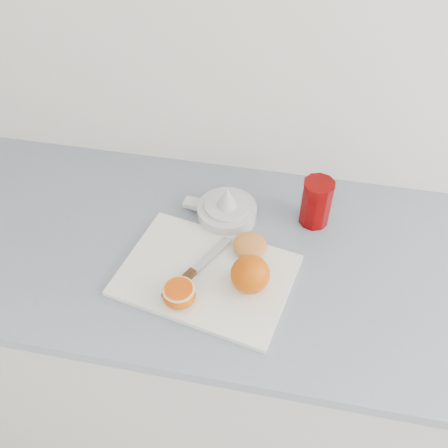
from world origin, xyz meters
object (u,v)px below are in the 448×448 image
(citrus_juicer, at_px, (226,210))
(red_tumbler, at_px, (316,204))
(half_orange, at_px, (179,294))
(cutting_board, at_px, (206,275))
(counter, at_px, (258,354))

(citrus_juicer, relative_size, red_tumbler, 1.52)
(half_orange, distance_m, red_tumbler, 0.40)
(cutting_board, height_order, citrus_juicer, citrus_juicer)
(counter, xyz_separation_m, citrus_juicer, (-0.12, 0.10, 0.47))
(citrus_juicer, bearing_deg, red_tumbler, 8.18)
(counter, relative_size, citrus_juicer, 14.22)
(cutting_board, xyz_separation_m, half_orange, (-0.04, -0.08, 0.03))
(half_orange, bearing_deg, cutting_board, 64.81)
(cutting_board, relative_size, half_orange, 5.27)
(counter, bearing_deg, half_orange, -134.39)
(cutting_board, distance_m, citrus_juicer, 0.19)
(counter, height_order, citrus_juicer, citrus_juicer)
(counter, height_order, cutting_board, cutting_board)
(cutting_board, bearing_deg, half_orange, -115.19)
(counter, height_order, half_orange, half_orange)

